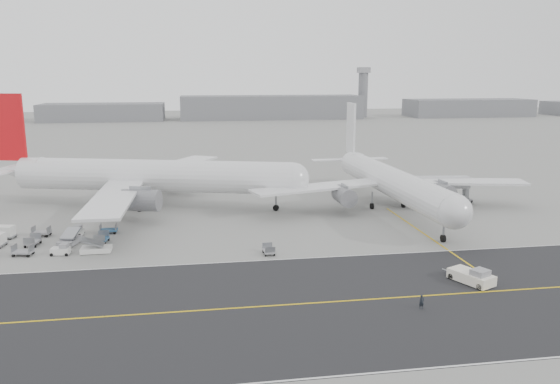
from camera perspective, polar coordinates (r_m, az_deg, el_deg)
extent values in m
plane|color=gray|center=(80.71, -3.13, -6.71)|extent=(700.00, 700.00, 0.00)
cube|color=#28282B|center=(64.81, 3.04, -11.55)|extent=(220.00, 32.00, 0.02)
cube|color=gold|center=(64.80, 3.04, -11.53)|extent=(220.00, 0.30, 0.01)
cube|color=silver|center=(79.27, 0.66, -7.03)|extent=(220.00, 0.25, 0.01)
cube|color=silver|center=(51.13, 6.91, -18.49)|extent=(220.00, 0.25, 0.01)
cube|color=gold|center=(93.02, 15.30, -4.57)|extent=(0.30, 40.00, 0.01)
cylinder|color=slate|center=(357.81, 8.66, 10.00)|extent=(6.00, 6.00, 28.00)
cube|color=#9C9CA1|center=(357.63, 8.74, 12.48)|extent=(7.00, 7.00, 3.50)
cylinder|color=silver|center=(111.28, -12.96, 1.69)|extent=(55.04, 21.06, 6.35)
sphere|color=silver|center=(105.31, 1.39, 1.41)|extent=(6.22, 6.22, 6.22)
cone|color=silver|center=(123.97, -25.73, 2.05)|extent=(11.95, 8.42, 5.71)
cube|color=red|center=(123.30, -26.37, 6.07)|extent=(5.99, 2.12, 13.51)
cube|color=silver|center=(129.14, -24.81, 2.56)|extent=(5.66, 10.57, 0.25)
cube|color=silver|center=(96.70, -16.97, -0.55)|extent=(7.63, 30.57, 0.45)
cube|color=silver|center=(127.44, -11.02, 2.70)|extent=(20.91, 29.75, 0.45)
cylinder|color=slate|center=(100.74, -14.33, -0.84)|extent=(7.57, 5.61, 3.94)
cylinder|color=slate|center=(121.99, -10.52, 1.55)|extent=(7.57, 5.61, 3.94)
cylinder|color=black|center=(106.91, -0.43, -1.66)|extent=(1.29, 0.80, 1.20)
cylinder|color=black|center=(109.69, -14.47, -1.70)|extent=(1.29, 0.80, 1.20)
cylinder|color=black|center=(116.63, -13.14, -0.82)|extent=(1.29, 0.80, 1.20)
cylinder|color=gray|center=(106.53, -0.43, -0.79)|extent=(0.36, 0.36, 3.33)
cylinder|color=silver|center=(108.35, 11.65, 1.03)|extent=(7.37, 48.65, 5.56)
sphere|color=silver|center=(87.04, 17.77, -1.98)|extent=(5.45, 5.45, 5.45)
cone|color=silver|center=(131.73, 7.41, 3.29)|extent=(5.35, 9.64, 5.00)
cube|color=silver|center=(131.35, 7.42, 6.65)|extent=(0.70, 5.34, 11.82)
cube|color=silver|center=(131.09, 5.27, 3.36)|extent=(8.96, 2.99, 0.25)
cube|color=silver|center=(134.15, 9.28, 3.45)|extent=(8.96, 2.99, 0.25)
cube|color=silver|center=(104.88, 3.99, 0.51)|extent=(27.20, 13.08, 0.45)
cube|color=silver|center=(115.90, 18.10, 1.04)|extent=(27.25, 11.25, 0.45)
cylinder|color=slate|center=(104.23, 6.74, -0.40)|extent=(3.66, 6.04, 3.45)
cylinder|color=slate|center=(111.96, 16.59, 0.04)|extent=(3.66, 6.04, 3.45)
cylinder|color=black|center=(90.85, 16.67, -4.66)|extent=(0.54, 1.22, 1.20)
cylinder|color=black|center=(109.80, 9.58, -1.46)|extent=(0.54, 1.22, 1.20)
cylinder|color=black|center=(112.30, 12.76, -1.29)|extent=(0.54, 1.22, 1.20)
cylinder|color=gray|center=(90.45, 16.73, -3.78)|extent=(0.36, 0.36, 2.92)
cube|color=white|center=(74.61, 19.35, -8.37)|extent=(4.82, 6.25, 1.27)
cube|color=#9C9CA1|center=(73.60, 20.19, -7.93)|extent=(2.57, 2.48, 0.82)
cylinder|color=gray|center=(76.67, 17.27, -7.93)|extent=(1.12, 2.20, 0.15)
cylinder|color=black|center=(72.65, 20.14, -9.29)|extent=(0.67, 0.89, 0.82)
cylinder|color=black|center=(74.48, 21.23, -8.85)|extent=(0.67, 0.89, 0.82)
cylinder|color=black|center=(75.08, 17.45, -8.41)|extent=(0.67, 0.89, 0.82)
cylinder|color=black|center=(76.84, 18.57, -8.01)|extent=(0.67, 0.89, 0.82)
cylinder|color=gray|center=(121.02, 18.82, -0.10)|extent=(1.45, 1.45, 3.63)
cube|color=#9C9CA1|center=(121.33, 18.78, -0.79)|extent=(2.62, 2.62, 0.63)
cube|color=#B8B8BD|center=(118.45, 16.03, 0.99)|extent=(13.80, 4.13, 2.36)
cube|color=#9C9CA1|center=(116.58, 12.98, 0.98)|extent=(1.42, 3.01, 2.72)
cylinder|color=black|center=(122.61, 19.05, -0.70)|extent=(0.33, 0.57, 0.54)
imported|color=black|center=(65.05, 14.58, -11.07)|extent=(0.62, 0.43, 1.65)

